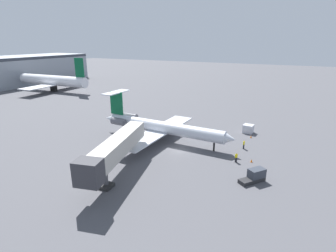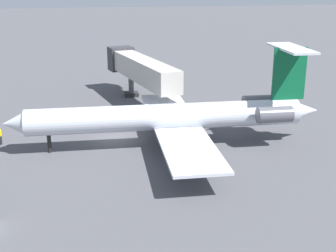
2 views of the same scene
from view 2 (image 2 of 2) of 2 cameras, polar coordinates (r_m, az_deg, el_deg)
The scene contains 3 objects.
ground_plane at distance 45.45m, azimuth -6.67°, elevation -1.69°, with size 400.00×400.00×0.10m, color #4C4C51.
regional_jet at distance 42.55m, azimuth 1.21°, elevation 1.32°, with size 23.09×29.48×9.03m.
jet_bridge at distance 58.02m, azimuth -3.69°, elevation 7.20°, with size 18.66×7.07×5.97m.
Camera 2 is at (42.71, -2.53, 15.27)m, focal length 49.16 mm.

